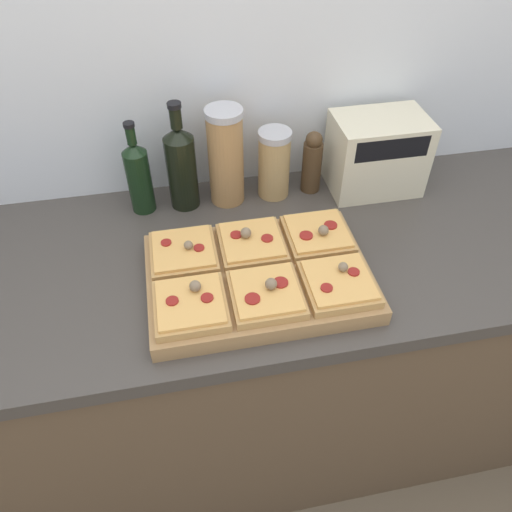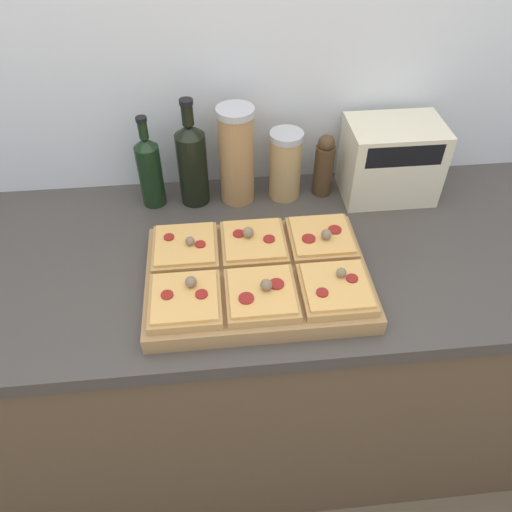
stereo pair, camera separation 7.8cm
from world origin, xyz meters
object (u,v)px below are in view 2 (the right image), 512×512
(olive_oil_bottle, at_px, (150,170))
(pepper_mill, at_px, (324,166))
(wine_bottle, at_px, (192,162))
(cutting_board, at_px, (257,278))
(toaster_oven, at_px, (391,160))
(grain_jar_tall, at_px, (237,156))
(grain_jar_short, at_px, (285,165))

(olive_oil_bottle, bearing_deg, pepper_mill, 0.00)
(wine_bottle, bearing_deg, cutting_board, -67.97)
(toaster_oven, bearing_deg, pepper_mill, 174.03)
(cutting_board, bearing_deg, grain_jar_tall, 93.36)
(olive_oil_bottle, bearing_deg, cutting_board, -53.62)
(grain_jar_short, height_order, toaster_oven, toaster_oven)
(cutting_board, bearing_deg, toaster_oven, 39.00)
(olive_oil_bottle, distance_m, wine_bottle, 0.11)
(pepper_mill, height_order, toaster_oven, toaster_oven)
(grain_jar_short, bearing_deg, toaster_oven, -3.73)
(olive_oil_bottle, xyz_separation_m, wine_bottle, (0.11, 0.00, 0.02))
(olive_oil_bottle, relative_size, pepper_mill, 1.42)
(cutting_board, xyz_separation_m, pepper_mill, (0.22, 0.34, 0.07))
(cutting_board, height_order, toaster_oven, toaster_oven)
(wine_bottle, height_order, grain_jar_tall, wine_bottle)
(olive_oil_bottle, bearing_deg, wine_bottle, 0.00)
(grain_jar_short, distance_m, toaster_oven, 0.29)
(wine_bottle, distance_m, pepper_mill, 0.36)
(cutting_board, height_order, wine_bottle, wine_bottle)
(wine_bottle, height_order, pepper_mill, wine_bottle)
(pepper_mill, distance_m, toaster_oven, 0.18)
(olive_oil_bottle, relative_size, grain_jar_short, 1.32)
(wine_bottle, xyz_separation_m, grain_jar_short, (0.25, 0.00, -0.02))
(cutting_board, bearing_deg, grain_jar_short, 71.90)
(cutting_board, relative_size, toaster_oven, 1.85)
(pepper_mill, bearing_deg, cutting_board, -122.75)
(pepper_mill, relative_size, toaster_oven, 0.67)
(olive_oil_bottle, height_order, grain_jar_tall, grain_jar_tall)
(grain_jar_short, xyz_separation_m, toaster_oven, (0.29, -0.02, 0.01))
(cutting_board, bearing_deg, olive_oil_bottle, 126.38)
(grain_jar_short, distance_m, pepper_mill, 0.11)
(grain_jar_tall, distance_m, toaster_oven, 0.42)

